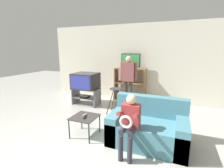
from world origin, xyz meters
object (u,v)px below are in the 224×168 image
object	(u,v)px
folding_stool	(116,93)
person_seated_child	(130,120)
tv_stand	(86,96)
snack_table	(85,119)
remote_control_black	(85,117)
couch	(148,128)
person_standing_adult	(128,76)
television_flat	(131,61)
television_main	(86,81)
media_shelf	(130,84)
remote_control_white	(85,115)

from	to	relation	value
folding_stool	person_seated_child	distance (m)	1.81
tv_stand	snack_table	size ratio (longest dim) A/B	1.69
tv_stand	remote_control_black	world-z (taller)	tv_stand
tv_stand	couch	distance (m)	2.68
remote_control_black	person_standing_adult	xyz separation A→B (m)	(0.23, 2.23, 0.51)
television_flat	couch	bearing A→B (deg)	-66.41
television_flat	folding_stool	distance (m)	1.51
television_main	snack_table	distance (m)	2.03
couch	person_standing_adult	distance (m)	2.25
snack_table	person_seated_child	world-z (taller)	person_seated_child
tv_stand	folding_stool	size ratio (longest dim) A/B	1.18
person_standing_adult	couch	bearing A→B (deg)	-63.13
folding_stool	snack_table	size ratio (longest dim) A/B	1.44
media_shelf	snack_table	bearing A→B (deg)	-94.28
media_shelf	person_standing_adult	size ratio (longest dim) A/B	0.73
television_flat	snack_table	bearing A→B (deg)	-94.16
television_flat	snack_table	size ratio (longest dim) A/B	1.29
television_main	person_seated_child	size ratio (longest dim) A/B	0.72
television_flat	remote_control_black	bearing A→B (deg)	-93.28
tv_stand	snack_table	bearing A→B (deg)	-59.68
media_shelf	remote_control_white	size ratio (longest dim) A/B	7.92
snack_table	remote_control_white	size ratio (longest dim) A/B	3.47
tv_stand	media_shelf	world-z (taller)	media_shelf
television_flat	person_standing_adult	xyz separation A→B (m)	(0.07, -0.47, -0.43)
television_main	couch	size ratio (longest dim) A/B	0.53
couch	person_standing_adult	size ratio (longest dim) A/B	0.90
television_main	person_seated_child	distance (m)	2.81
remote_control_black	television_main	bearing A→B (deg)	102.43
remote_control_white	remote_control_black	bearing A→B (deg)	-51.36
person_standing_adult	person_seated_child	xyz separation A→B (m)	(0.75, -2.41, -0.33)
couch	person_seated_child	size ratio (longest dim) A/B	1.36
remote_control_black	person_seated_child	distance (m)	1.00
folding_stool	television_flat	bearing A→B (deg)	88.49
television_main	television_flat	xyz separation A→B (m)	(1.20, 0.93, 0.59)
television_main	couch	distance (m)	2.72
folding_stool	remote_control_black	world-z (taller)	folding_stool
remote_control_white	couch	world-z (taller)	couch
television_main	person_seated_child	bearing A→B (deg)	-44.02
remote_control_black	person_seated_child	xyz separation A→B (m)	(0.97, -0.18, 0.18)
remote_control_white	media_shelf	bearing A→B (deg)	91.20
snack_table	person_seated_child	distance (m)	1.06
folding_stool	couch	bearing A→B (deg)	-45.88
remote_control_white	couch	distance (m)	1.29
couch	television_main	bearing A→B (deg)	146.94
person_standing_adult	remote_control_black	bearing A→B (deg)	-95.78
television_main	tv_stand	bearing A→B (deg)	101.80
couch	person_standing_adult	bearing A→B (deg)	116.87
television_main	television_flat	distance (m)	1.63
tv_stand	folding_stool	distance (m)	1.26
tv_stand	folding_stool	xyz separation A→B (m)	(1.17, -0.35, 0.31)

